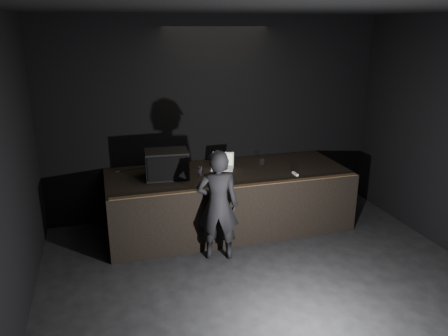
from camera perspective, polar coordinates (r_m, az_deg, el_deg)
name	(u,v)px	position (r m, az deg, el deg)	size (l,w,h in m)	color
ground	(295,325)	(5.45, 9.32, -19.60)	(7.00, 7.00, 0.00)	black
room_walls	(306,159)	(4.52, 10.61, 1.19)	(6.10, 7.10, 3.52)	black
stage_riser	(228,200)	(7.42, 0.56, -4.15)	(4.00, 1.50, 1.00)	black
riser_lip	(242,186)	(6.61, 2.34, -2.33)	(3.92, 0.10, 0.01)	brown
stage_monitor	(167,164)	(6.96, -7.48, 0.49)	(0.70, 0.54, 0.45)	black
cable	(139,168)	(7.54, -10.99, -0.02)	(0.02, 0.02, 0.82)	black
laptop	(223,164)	(7.42, -0.17, 0.49)	(0.46, 0.44, 0.25)	silver
beer_can	(200,171)	(7.04, -3.19, -0.44)	(0.06, 0.06, 0.15)	silver
plastic_cup	(262,162)	(7.61, 4.97, 0.79)	(0.09, 0.09, 0.11)	white
wii_remote	(295,174)	(7.19, 9.27, -0.74)	(0.04, 0.17, 0.03)	silver
person	(218,205)	(6.34, -0.82, -4.90)	(0.61, 0.40, 1.67)	black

